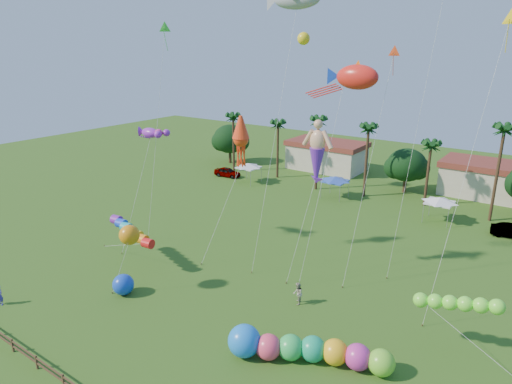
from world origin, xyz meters
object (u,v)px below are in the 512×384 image
Objects in this scene: caterpillar_inflatable at (303,349)px; spectator_a at (0,295)px; car_a at (227,172)px; blue_ball at (123,285)px; car_b at (512,231)px; spectator_b at (298,294)px.

spectator_a is at bearing 175.08° from caterpillar_inflatable.
car_a is at bearing 96.01° from spectator_a.
blue_ball is at bearing 160.25° from caterpillar_inflatable.
blue_ball is (15.74, -33.29, 0.15)m from car_a.
car_b is 0.41× the size of caterpillar_inflatable.
spectator_b is 1.05× the size of blue_ball.
car_b is 2.31× the size of spectator_b.
caterpillar_inflatable is (23.37, 8.13, 0.09)m from spectator_a.
car_a is 0.41× the size of caterpillar_inflatable.
caterpillar_inflatable is at bearing -141.02° from car_a.
blue_ball is (-16.59, -1.27, -0.04)m from caterpillar_inflatable.
blue_ball is at bearing -88.52° from spectator_b.
spectator_a reaches higher than car_b.
spectator_a is 0.16× the size of caterpillar_inflatable.
blue_ball is at bearing 133.70° from car_b.
spectator_b reaches higher than spectator_a.
car_a is 36.82m from blue_ball.
spectator_a is 9.65m from blue_ball.
car_a is 1.01× the size of car_b.
car_b is 28.05m from spectator_b.
spectator_a is at bearing -173.72° from car_a.
car_b is at bearing 52.56° from blue_ball.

